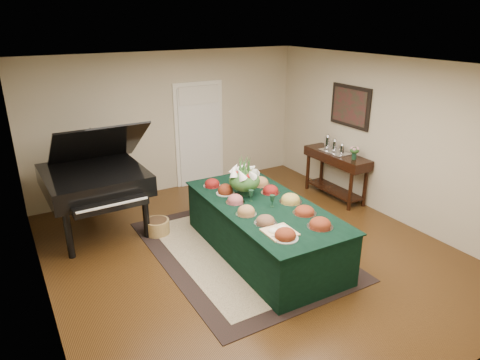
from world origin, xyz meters
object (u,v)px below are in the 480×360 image
grand_piano (95,179)px  floral_centerpiece (245,177)px  mahogany_sideboard (336,163)px  buffet_table (263,229)px

grand_piano → floral_centerpiece: bearing=-38.1°
mahogany_sideboard → buffet_table: bearing=-155.5°
mahogany_sideboard → grand_piano: bearing=168.7°
grand_piano → mahogany_sideboard: (4.25, -0.85, -0.22)m
floral_centerpiece → mahogany_sideboard: size_ratio=0.34×
grand_piano → buffet_table: bearing=-44.9°
buffet_table → mahogany_sideboard: bearing=24.5°
floral_centerpiece → grand_piano: bearing=141.9°
grand_piano → mahogany_sideboard: 4.34m
buffet_table → mahogany_sideboard: 2.58m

